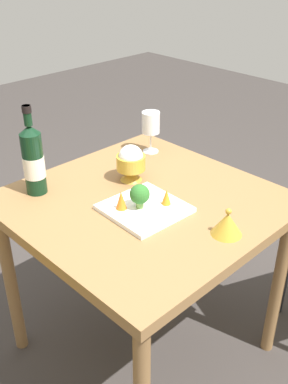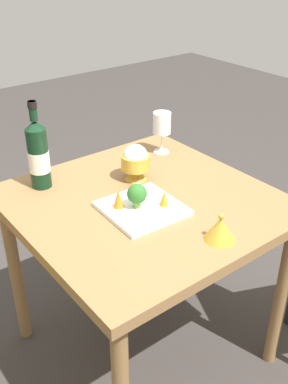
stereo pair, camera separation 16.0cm
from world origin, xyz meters
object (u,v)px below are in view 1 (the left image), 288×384
(rice_bowl, at_px, (131,162))
(broccoli_floret, at_px, (140,195))
(rice_bowl_lid, at_px, (227,224))
(carrot_garnish_left, at_px, (166,197))
(wine_glass, at_px, (151,124))
(serving_plate, at_px, (145,208))
(wine_bottle, at_px, (33,160))
(carrot_garnish_right, at_px, (121,200))

(rice_bowl, relative_size, broccoli_floret, 1.65)
(rice_bowl_lid, bearing_deg, broccoli_floret, -70.23)
(carrot_garnish_left, bearing_deg, wine_glass, -128.44)
(serving_plate, bearing_deg, wine_bottle, -62.60)
(serving_plate, height_order, carrot_garnish_right, carrot_garnish_right)
(rice_bowl, relative_size, carrot_garnish_left, 2.54)
(wine_bottle, relative_size, carrot_garnish_left, 5.88)
(carrot_garnish_right, bearing_deg, broccoli_floret, 142.26)
(wine_bottle, distance_m, wine_glass, 0.55)
(carrot_garnish_left, distance_m, carrot_garnish_right, 0.16)
(wine_bottle, relative_size, rice_bowl, 2.31)
(broccoli_floret, bearing_deg, wine_bottle, -64.15)
(serving_plate, height_order, carrot_garnish_left, carrot_garnish_left)
(carrot_garnish_right, bearing_deg, carrot_garnish_left, 146.82)
(rice_bowl_lid, height_order, broccoli_floret, broccoli_floret)
(rice_bowl_lid, distance_m, carrot_garnish_right, 0.36)
(rice_bowl_lid, distance_m, serving_plate, 0.29)
(rice_bowl, bearing_deg, carrot_garnish_right, 39.28)
(wine_glass, bearing_deg, serving_plate, 42.51)
(rice_bowl_lid, relative_size, serving_plate, 0.38)
(serving_plate, distance_m, carrot_garnish_right, 0.09)
(wine_bottle, xyz_separation_m, rice_bowl_lid, (-0.28, 0.65, -0.09))
(rice_bowl_lid, relative_size, broccoli_floret, 1.17)
(wine_glass, height_order, broccoli_floret, wine_glass)
(rice_bowl, height_order, rice_bowl_lid, rice_bowl)
(rice_bowl_lid, bearing_deg, carrot_garnish_left, -84.75)
(wine_bottle, xyz_separation_m, carrot_garnish_right, (-0.13, 0.32, -0.08))
(wine_bottle, height_order, carrot_garnish_right, wine_bottle)
(rice_bowl, height_order, carrot_garnish_right, rice_bowl)
(wine_glass, relative_size, broccoli_floret, 2.09)
(wine_glass, xyz_separation_m, carrot_garnish_right, (0.42, 0.28, -0.08))
(wine_bottle, bearing_deg, rice_bowl, 151.23)
(serving_plate, bearing_deg, rice_bowl_lid, 107.32)
(wine_glass, distance_m, rice_bowl, 0.27)
(rice_bowl, relative_size, carrot_garnish_right, 2.15)
(rice_bowl, xyz_separation_m, serving_plate, (0.12, 0.20, -0.07))
(carrot_garnish_left, bearing_deg, serving_plate, -31.61)
(rice_bowl_lid, distance_m, broccoli_floret, 0.30)
(rice_bowl, xyz_separation_m, rice_bowl_lid, (0.03, 0.48, -0.04))
(wine_bottle, bearing_deg, serving_plate, 117.40)
(serving_plate, distance_m, carrot_garnish_left, 0.08)
(rice_bowl_lid, height_order, carrot_garnish_right, rice_bowl_lid)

